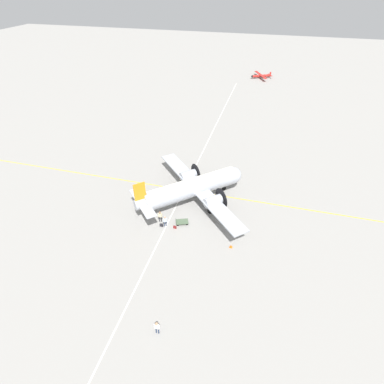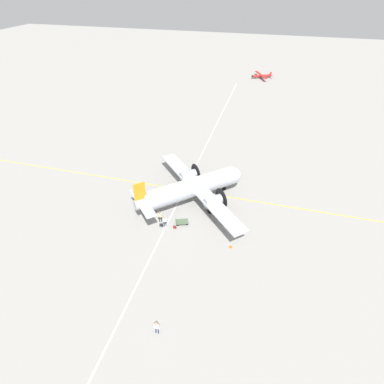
% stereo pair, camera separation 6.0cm
% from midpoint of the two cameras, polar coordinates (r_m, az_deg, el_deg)
% --- Properties ---
extents(ground_plane, '(300.00, 300.00, 0.00)m').
position_cam_midpoint_polar(ground_plane, '(45.62, -0.04, -1.73)').
color(ground_plane, gray).
extents(apron_line_eastwest, '(120.00, 0.16, 0.01)m').
position_cam_midpoint_polar(apron_line_eastwest, '(47.48, 0.73, 0.04)').
color(apron_line_eastwest, gold).
rests_on(apron_line_eastwest, ground_plane).
extents(apron_line_northsouth, '(0.16, 120.00, 0.01)m').
position_cam_midpoint_polar(apron_line_northsouth, '(46.06, -2.43, -1.32)').
color(apron_line_northsouth, silver).
rests_on(apron_line_northsouth, ground_plane).
extents(airliner_main, '(17.81, 17.96, 5.92)m').
position_cam_midpoint_polar(airliner_main, '(44.24, 0.47, 1.04)').
color(airliner_main, '#ADB2BC').
rests_on(airliner_main, ground_plane).
extents(crew_foreground, '(0.61, 0.28, 1.78)m').
position_cam_midpoint_polar(crew_foreground, '(31.38, -6.77, -24.15)').
color(crew_foreground, navy).
rests_on(crew_foreground, ground_plane).
extents(passenger_boarding, '(0.50, 0.36, 1.69)m').
position_cam_midpoint_polar(passenger_boarding, '(40.90, -5.19, -5.41)').
color(passenger_boarding, navy).
rests_on(passenger_boarding, ground_plane).
extents(ramp_agent, '(0.62, 0.30, 1.84)m').
position_cam_midpoint_polar(ramp_agent, '(41.57, -6.13, -4.48)').
color(ramp_agent, '#2D2D33').
rests_on(ramp_agent, ground_plane).
extents(suitcase_near_door, '(0.48, 0.20, 0.48)m').
position_cam_midpoint_polar(suitcase_near_door, '(41.44, -5.87, -6.31)').
color(suitcase_near_door, '#232328').
rests_on(suitcase_near_door, ground_plane).
extents(suitcase_upright_spare, '(0.44, 0.12, 0.49)m').
position_cam_midpoint_polar(suitcase_upright_spare, '(40.99, -3.33, -6.71)').
color(suitcase_upright_spare, maroon).
rests_on(suitcase_upright_spare, ground_plane).
extents(baggage_cart, '(2.00, 1.69, 0.56)m').
position_cam_midpoint_polar(baggage_cart, '(41.68, -1.97, -5.69)').
color(baggage_cart, '#4C6047').
rests_on(baggage_cart, ground_plane).
extents(light_aircraft_distant, '(6.69, 8.57, 1.79)m').
position_cam_midpoint_polar(light_aircraft_distant, '(105.75, 12.97, 20.78)').
color(light_aircraft_distant, '#B2231E').
rests_on(light_aircraft_distant, ground_plane).
extents(traffic_cone, '(0.37, 0.37, 0.49)m').
position_cam_midpoint_polar(traffic_cone, '(38.81, 7.39, -10.18)').
color(traffic_cone, orange).
rests_on(traffic_cone, ground_plane).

